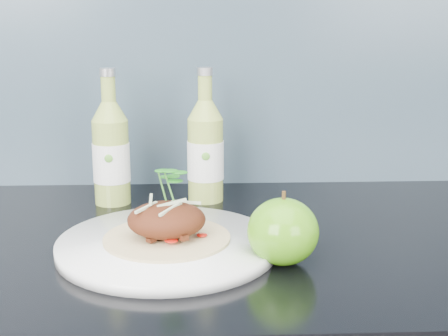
{
  "coord_description": "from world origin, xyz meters",
  "views": [
    {
      "loc": [
        0.01,
        0.84,
        1.21
      ],
      "look_at": [
        0.04,
        1.7,
        1.0
      ],
      "focal_mm": 50.0,
      "sensor_mm": 36.0,
      "label": 1
    }
  ],
  "objects_px": {
    "cider_bottle_left": "(111,153)",
    "dinner_plate": "(167,245)",
    "green_apple": "(283,232)",
    "cider_bottle_right": "(205,151)"
  },
  "relations": [
    {
      "from": "cider_bottle_left",
      "to": "dinner_plate",
      "type": "bearing_deg",
      "value": -65.6
    },
    {
      "from": "green_apple",
      "to": "cider_bottle_left",
      "type": "xyz_separation_m",
      "value": [
        -0.25,
        0.28,
        0.04
      ]
    },
    {
      "from": "dinner_plate",
      "to": "cider_bottle_right",
      "type": "bearing_deg",
      "value": 76.58
    },
    {
      "from": "dinner_plate",
      "to": "cider_bottle_left",
      "type": "bearing_deg",
      "value": 114.38
    },
    {
      "from": "cider_bottle_left",
      "to": "cider_bottle_right",
      "type": "relative_size",
      "value": 1.0
    },
    {
      "from": "green_apple",
      "to": "cider_bottle_right",
      "type": "relative_size",
      "value": 0.42
    },
    {
      "from": "green_apple",
      "to": "cider_bottle_right",
      "type": "height_order",
      "value": "cider_bottle_right"
    },
    {
      "from": "green_apple",
      "to": "cider_bottle_right",
      "type": "bearing_deg",
      "value": 108.33
    },
    {
      "from": "green_apple",
      "to": "dinner_plate",
      "type": "bearing_deg",
      "value": 161.18
    },
    {
      "from": "cider_bottle_right",
      "to": "dinner_plate",
      "type": "bearing_deg",
      "value": -107.84
    }
  ]
}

